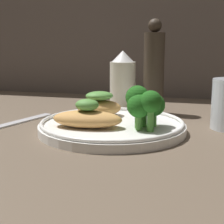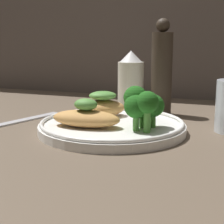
{
  "view_description": "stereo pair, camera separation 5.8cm",
  "coord_description": "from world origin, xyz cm",
  "px_view_note": "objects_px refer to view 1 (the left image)",
  "views": [
    {
      "loc": [
        14.88,
        -54.43,
        14.89
      ],
      "look_at": [
        0.0,
        0.0,
        3.4
      ],
      "focal_mm": 55.0,
      "sensor_mm": 36.0,
      "label": 1
    },
    {
      "loc": [
        20.35,
        -52.64,
        14.89
      ],
      "look_at": [
        0.0,
        0.0,
        3.4
      ],
      "focal_mm": 55.0,
      "sensor_mm": 36.0,
      "label": 2
    }
  ],
  "objects_px": {
    "sauce_bottle": "(123,83)",
    "pepper_grinder": "(154,71)",
    "broccoli_bunch": "(145,104)",
    "plate": "(112,126)"
  },
  "relations": [
    {
      "from": "sauce_bottle",
      "to": "pepper_grinder",
      "type": "relative_size",
      "value": 0.67
    },
    {
      "from": "plate",
      "to": "sauce_bottle",
      "type": "bearing_deg",
      "value": 97.54
    },
    {
      "from": "sauce_bottle",
      "to": "pepper_grinder",
      "type": "bearing_deg",
      "value": -0.0
    },
    {
      "from": "broccoli_bunch",
      "to": "pepper_grinder",
      "type": "xyz_separation_m",
      "value": [
        -0.02,
        0.19,
        0.04
      ]
    },
    {
      "from": "sauce_bottle",
      "to": "pepper_grinder",
      "type": "xyz_separation_m",
      "value": [
        0.07,
        -0.0,
        0.03
      ]
    },
    {
      "from": "sauce_bottle",
      "to": "pepper_grinder",
      "type": "distance_m",
      "value": 0.07
    },
    {
      "from": "plate",
      "to": "broccoli_bunch",
      "type": "height_order",
      "value": "broccoli_bunch"
    },
    {
      "from": "plate",
      "to": "pepper_grinder",
      "type": "relative_size",
      "value": 1.26
    },
    {
      "from": "broccoli_bunch",
      "to": "pepper_grinder",
      "type": "distance_m",
      "value": 0.19
    },
    {
      "from": "pepper_grinder",
      "to": "broccoli_bunch",
      "type": "bearing_deg",
      "value": -85.33
    }
  ]
}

